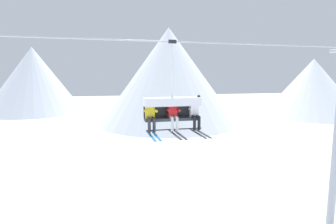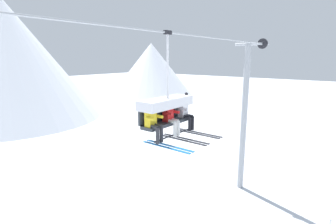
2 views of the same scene
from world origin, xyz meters
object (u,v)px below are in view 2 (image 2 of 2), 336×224
skier_yellow (154,122)px  skier_white (186,112)px  chairlift_chair (166,106)px  lift_tower_far (244,115)px  skier_red (171,117)px

skier_yellow → skier_white: (1.69, 0.01, 0.02)m
chairlift_chair → skier_white: bearing=-14.2°
chairlift_chair → skier_white: chairlift_chair is taller
lift_tower_far → skier_red: size_ratio=5.39×
skier_yellow → skier_white: bearing=0.2°
lift_tower_far → skier_yellow: (-9.34, -0.93, 1.53)m
skier_yellow → skier_red: bearing=0.0°
chairlift_chair → skier_yellow: bearing=-165.3°
lift_tower_far → skier_red: bearing=-173.7°
lift_tower_far → skier_red: lift_tower_far is taller
skier_yellow → skier_red: size_ratio=1.00×
skier_red → skier_white: bearing=0.5°
lift_tower_far → skier_white: bearing=-173.1°
chairlift_chair → skier_yellow: (-0.84, -0.22, -0.31)m
skier_red → skier_white: (0.85, 0.01, 0.02)m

